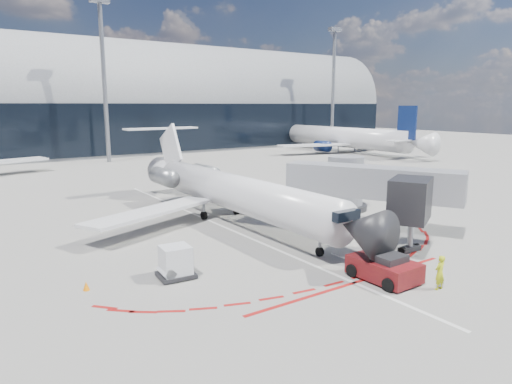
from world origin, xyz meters
TOP-DOWN VIEW (x-y plane):
  - ground at (0.00, 0.00)m, footprint 260.00×260.00m
  - apron_centerline at (0.00, 2.00)m, footprint 0.25×40.00m
  - apron_stop_bar at (0.00, -11.50)m, footprint 14.00×0.25m
  - terminal_building at (0.00, 64.97)m, footprint 150.00×24.15m
  - jet_bridge at (9.79, -3.01)m, footprint 10.03×15.20m
  - light_mast_centre at (5.00, 48.00)m, footprint 0.70×0.70m
  - light_mast_east at (55.00, 48.00)m, footprint 0.70×0.70m
  - regional_jet at (1.41, 3.68)m, footprint 24.30×29.97m
  - pushback_tug at (1.66, -12.06)m, footprint 2.48×5.75m
  - ramp_worker at (2.93, -14.54)m, footprint 0.67×0.45m
  - uld_container at (-7.50, -5.49)m, footprint 2.04×1.78m
  - safety_cone_left at (-11.99, -4.49)m, footprint 0.33×0.33m
  - bg_airliner_1 at (48.72, 38.15)m, footprint 35.27×37.35m

SIDE VIEW (x-z plane):
  - ground at x=0.00m, z-range 0.00..0.00m
  - apron_centerline at x=0.00m, z-range 0.00..0.01m
  - apron_stop_bar at x=0.00m, z-range 0.00..0.01m
  - safety_cone_left at x=-11.99m, z-range 0.00..0.46m
  - pushback_tug at x=1.66m, z-range -0.09..1.40m
  - uld_container at x=-7.50m, z-range -0.01..1.78m
  - ramp_worker at x=2.93m, z-range 0.00..1.80m
  - regional_jet at x=1.41m, z-range -1.25..6.26m
  - jet_bridge at x=9.79m, z-range 0.56..5.46m
  - bg_airliner_1 at x=48.72m, z-range 0.00..11.41m
  - terminal_building at x=0.00m, z-range -3.48..20.52m
  - light_mast_centre at x=5.00m, z-range 0.00..25.00m
  - light_mast_east at x=55.00m, z-range 0.00..25.00m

